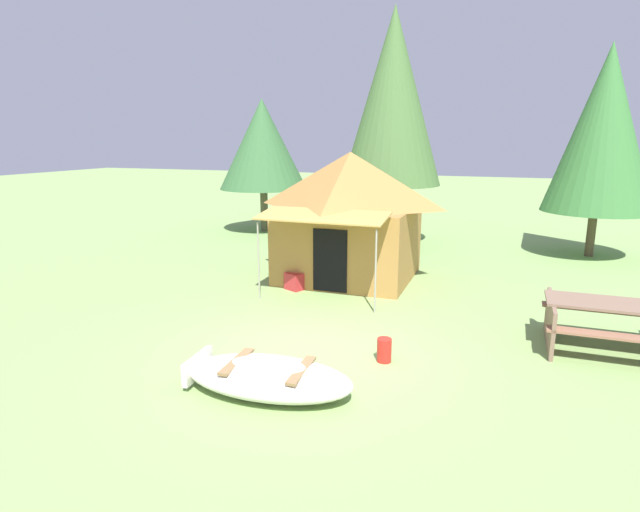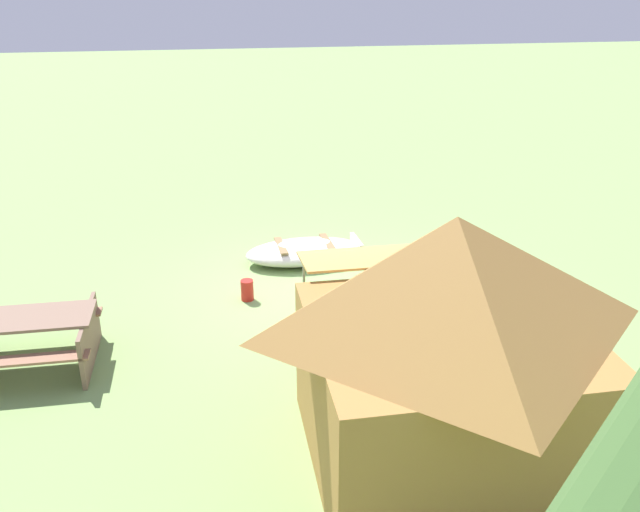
# 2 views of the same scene
# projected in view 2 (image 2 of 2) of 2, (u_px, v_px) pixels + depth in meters

# --- Properties ---
(ground_plane) EXTENTS (80.00, 80.00, 0.00)m
(ground_plane) POSITION_uv_depth(u_px,v_px,m) (317.00, 293.00, 11.79)
(ground_plane) COLOR #7EA059
(beached_rowboat) EXTENTS (2.34, 1.24, 0.41)m
(beached_rowboat) POSITION_uv_depth(u_px,v_px,m) (305.00, 251.00, 12.99)
(beached_rowboat) COLOR silver
(beached_rowboat) RESTS_ON ground_plane
(canvas_cabin_tent) EXTENTS (3.18, 3.89, 2.97)m
(canvas_cabin_tent) POSITION_uv_depth(u_px,v_px,m) (447.00, 341.00, 7.26)
(canvas_cabin_tent) COLOR #A7753A
(canvas_cabin_tent) RESTS_ON ground_plane
(picnic_table) EXTENTS (1.97, 1.52, 0.80)m
(picnic_table) POSITION_uv_depth(u_px,v_px,m) (23.00, 335.00, 9.42)
(picnic_table) COLOR #7E614E
(picnic_table) RESTS_ON ground_plane
(cooler_box) EXTENTS (0.59, 0.68, 0.37)m
(cooler_box) POSITION_uv_depth(u_px,v_px,m) (462.00, 376.00, 9.07)
(cooler_box) COLOR #B92A30
(cooler_box) RESTS_ON ground_plane
(fuel_can) EXTENTS (0.31, 0.31, 0.36)m
(fuel_can) POSITION_uv_depth(u_px,v_px,m) (247.00, 290.00, 11.50)
(fuel_can) COLOR red
(fuel_can) RESTS_ON ground_plane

